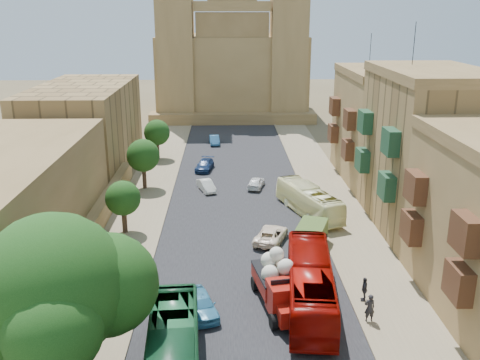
{
  "coord_description": "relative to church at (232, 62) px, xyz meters",
  "views": [
    {
      "loc": [
        -1.24,
        -18.94,
        18.34
      ],
      "look_at": [
        0.0,
        26.0,
        4.0
      ],
      "focal_mm": 40.0,
      "sensor_mm": 36.0,
      "label": 1
    }
  ],
  "objects": [
    {
      "name": "road_surface",
      "position": [
        0.0,
        -48.61,
        -9.51
      ],
      "size": [
        14.0,
        140.0,
        0.01
      ],
      "primitive_type": "cube",
      "color": "black",
      "rests_on": "ground"
    },
    {
      "name": "sidewalk_east",
      "position": [
        9.5,
        -48.61,
        -9.51
      ],
      "size": [
        5.0,
        140.0,
        0.01
      ],
      "primitive_type": "cube",
      "color": "#7F6F53",
      "rests_on": "ground"
    },
    {
      "name": "sidewalk_west",
      "position": [
        -9.5,
        -48.61,
        -9.51
      ],
      "size": [
        5.0,
        140.0,
        0.01
      ],
      "primitive_type": "cube",
      "color": "#7F6F53",
      "rests_on": "ground"
    },
    {
      "name": "kerb_east",
      "position": [
        7.0,
        -48.61,
        -9.46
      ],
      "size": [
        0.25,
        140.0,
        0.12
      ],
      "primitive_type": "cube",
      "color": "#7F6F53",
      "rests_on": "ground"
    },
    {
      "name": "kerb_west",
      "position": [
        -7.0,
        -48.61,
        -9.46
      ],
      "size": [
        0.25,
        140.0,
        0.12
      ],
      "primitive_type": "cube",
      "color": "#7F6F53",
      "rests_on": "ground"
    },
    {
      "name": "townhouse_c",
      "position": [
        15.95,
        -53.61,
        -2.61
      ],
      "size": [
        9.0,
        14.0,
        17.4
      ],
      "color": "olive",
      "rests_on": "ground"
    },
    {
      "name": "townhouse_d",
      "position": [
        15.95,
        -39.61,
        -3.36
      ],
      "size": [
        9.0,
        14.0,
        15.9
      ],
      "color": "olive",
      "rests_on": "ground"
    },
    {
      "name": "west_wall",
      "position": [
        -12.5,
        -58.61,
        -8.62
      ],
      "size": [
        1.0,
        40.0,
        1.8
      ],
      "primitive_type": "cube",
      "color": "olive",
      "rests_on": "ground"
    },
    {
      "name": "west_building_mid",
      "position": [
        -18.0,
        -34.61,
        -4.52
      ],
      "size": [
        10.0,
        22.0,
        10.0
      ],
      "primitive_type": "cube",
      "color": "olive",
      "rests_on": "ground"
    },
    {
      "name": "church",
      "position": [
        0.0,
        0.0,
        0.0
      ],
      "size": [
        28.0,
        22.5,
        36.3
      ],
      "color": "olive",
      "rests_on": "ground"
    },
    {
      "name": "ficus_tree",
      "position": [
        -9.42,
        -74.61,
        -3.99
      ],
      "size": [
        9.35,
        8.6,
        9.35
      ],
      "color": "#37261B",
      "rests_on": "ground"
    },
    {
      "name": "street_tree_a",
      "position": [
        -10.0,
        -66.61,
        -6.28
      ],
      "size": [
        3.14,
        3.14,
        4.83
      ],
      "color": "#37261B",
      "rests_on": "ground"
    },
    {
      "name": "street_tree_b",
      "position": [
        -10.0,
        -54.61,
        -6.43
      ],
      "size": [
        3.0,
        3.0,
        4.61
      ],
      "color": "#37261B",
      "rests_on": "ground"
    },
    {
      "name": "street_tree_c",
      "position": [
        -10.0,
        -42.61,
        -5.91
      ],
      "size": [
        3.5,
        3.5,
        5.38
      ],
      "color": "#37261B",
      "rests_on": "ground"
    },
    {
      "name": "street_tree_d",
      "position": [
        -10.0,
        -30.61,
        -6.11
      ],
      "size": [
        3.31,
        3.31,
        5.09
      ],
      "color": "#37261B",
      "rests_on": "ground"
    },
    {
      "name": "red_truck",
      "position": [
        2.18,
        -67.13,
        -7.87
      ],
      "size": [
        3.55,
        6.72,
        3.75
      ],
      "color": "#9D150C",
      "rests_on": "ground"
    },
    {
      "name": "olive_pickup",
      "position": [
        5.42,
        -58.61,
        -8.55
      ],
      "size": [
        3.56,
        5.19,
        1.97
      ],
      "color": "#435C22",
      "rests_on": "ground"
    },
    {
      "name": "bus_green_north",
      "position": [
        -4.0,
        -74.49,
        -7.96
      ],
      "size": [
        3.31,
        11.32,
        3.11
      ],
      "primitive_type": "imported",
      "rotation": [
        0.0,
        0.0,
        0.06
      ],
      "color": "#1C5B33",
      "rests_on": "ground"
    },
    {
      "name": "bus_red_east",
      "position": [
        4.1,
        -67.14,
        -7.91
      ],
      "size": [
        3.92,
        11.76,
        3.21
      ],
      "primitive_type": "imported",
      "rotation": [
        0.0,
        0.0,
        3.03
      ],
      "color": "#960904",
      "rests_on": "ground"
    },
    {
      "name": "bus_cream_east",
      "position": [
        6.5,
        -50.74,
        -8.18
      ],
      "size": [
        5.41,
        9.8,
        2.68
      ],
      "primitive_type": "imported",
      "rotation": [
        0.0,
        0.0,
        3.49
      ],
      "color": "#FFFAB8",
      "rests_on": "ground"
    },
    {
      "name": "car_blue_a",
      "position": [
        -2.88,
        -67.87,
        -8.82
      ],
      "size": [
        2.77,
        4.37,
        1.39
      ],
      "primitive_type": "imported",
      "rotation": [
        0.0,
        0.0,
        0.3
      ],
      "color": "teal",
      "rests_on": "ground"
    },
    {
      "name": "car_white_a",
      "position": [
        -3.33,
        -43.74,
        -8.94
      ],
      "size": [
        2.32,
        3.72,
        1.16
      ],
      "primitive_type": "imported",
      "rotation": [
        0.0,
        0.0,
        0.34
      ],
      "color": "white",
      "rests_on": "ground"
    },
    {
      "name": "car_cream",
      "position": [
        2.45,
        -56.99,
        -8.89
      ],
      "size": [
        3.5,
        4.95,
        1.25
      ],
      "primitive_type": "imported",
      "rotation": [
        0.0,
        0.0,
        2.79
      ],
      "color": "#FFE8CD",
      "rests_on": "ground"
    },
    {
      "name": "car_dkblue",
      "position": [
        -3.78,
        -36.05,
        -8.89
      ],
      "size": [
        2.45,
        4.52,
        1.24
      ],
      "primitive_type": "imported",
      "rotation": [
        0.0,
        0.0,
        -0.17
      ],
      "color": "navy",
      "rests_on": "ground"
    },
    {
      "name": "car_white_b",
      "position": [
        2.01,
        -42.89,
        -8.91
      ],
      "size": [
        2.29,
        3.8,
        1.21
      ],
      "primitive_type": "imported",
      "rotation": [
        0.0,
        0.0,
        2.88
      ],
      "color": "white",
      "rests_on": "ground"
    },
    {
      "name": "car_blue_b",
      "position": [
        -2.84,
        -23.13,
        -8.89
      ],
      "size": [
        1.62,
        3.87,
        1.24
      ],
      "primitive_type": "imported",
      "rotation": [
        0.0,
        0.0,
        0.08
      ],
      "color": "#2E6696",
      "rests_on": "ground"
    },
    {
      "name": "pedestrian_a",
      "position": [
        7.5,
        -68.99,
        -8.59
      ],
      "size": [
        0.72,
        0.52,
        1.84
      ],
      "primitive_type": "imported",
      "rotation": [
        0.0,
        0.0,
        3.26
      ],
      "color": "#262528",
      "rests_on": "ground"
    },
    {
      "name": "pedestrian_c",
      "position": [
        7.8,
        -66.54,
        -8.68
      ],
      "size": [
        0.58,
        1.04,
        1.68
      ],
      "primitive_type": "imported",
      "rotation": [
        0.0,
        0.0,
        4.53
      ],
      "color": "#2B2C33",
      "rests_on": "ground"
    }
  ]
}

